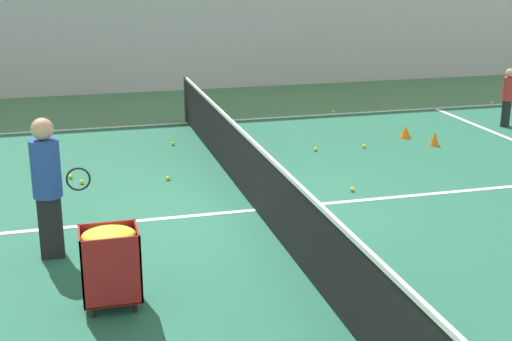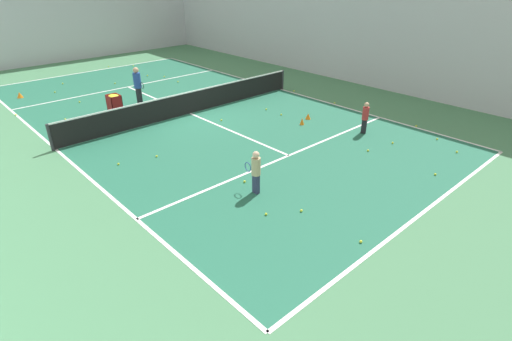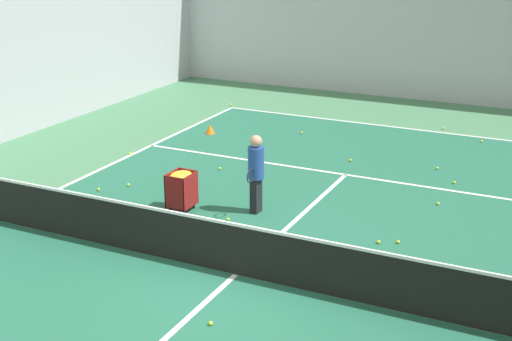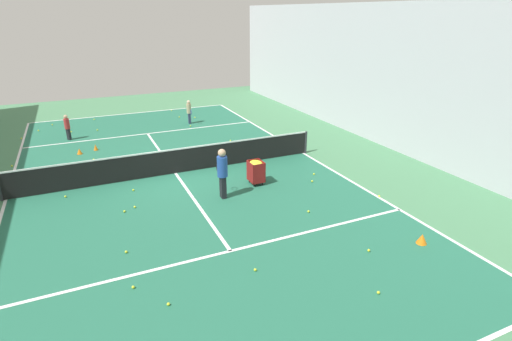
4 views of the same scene
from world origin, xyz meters
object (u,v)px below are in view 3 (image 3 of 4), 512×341
object	(u,v)px
ball_cart	(181,184)
training_cone_1	(210,129)
tennis_net	(235,248)
coach_at_net	(256,169)

from	to	relation	value
ball_cart	training_cone_1	xyz separation A→B (m)	(-2.34, 5.36, -0.45)
tennis_net	ball_cart	size ratio (longest dim) A/B	13.41
tennis_net	training_cone_1	size ratio (longest dim) A/B	40.92
coach_at_net	training_cone_1	size ratio (longest dim) A/B	5.99
coach_at_net	training_cone_1	bearing A→B (deg)	-139.94
tennis_net	training_cone_1	world-z (taller)	tennis_net
coach_at_net	tennis_net	bearing A→B (deg)	20.52
tennis_net	coach_at_net	distance (m)	2.89
tennis_net	coach_at_net	bearing A→B (deg)	108.77
coach_at_net	ball_cart	distance (m)	1.60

